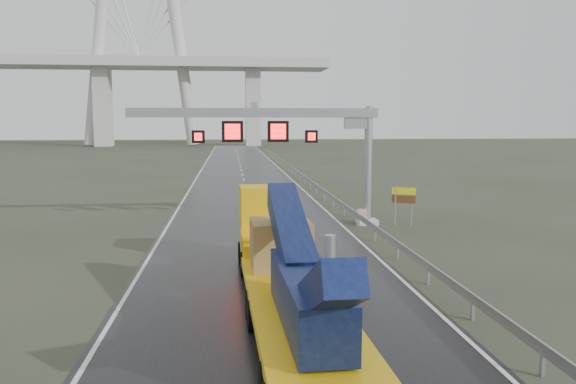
{
  "coord_description": "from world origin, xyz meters",
  "views": [
    {
      "loc": [
        -1.47,
        -15.42,
        6.2
      ],
      "look_at": [
        1.04,
        8.79,
        3.2
      ],
      "focal_mm": 35.0,
      "sensor_mm": 36.0,
      "label": 1
    }
  ],
  "objects": [
    {
      "name": "ground",
      "position": [
        0.0,
        0.0,
        0.0
      ],
      "size": [
        400.0,
        400.0,
        0.0
      ],
      "primitive_type": "plane",
      "color": "#303726",
      "rests_on": "ground"
    },
    {
      "name": "road",
      "position": [
        0.0,
        40.0,
        0.01
      ],
      "size": [
        11.0,
        200.0,
        0.02
      ],
      "primitive_type": "cube",
      "color": "black",
      "rests_on": "ground"
    },
    {
      "name": "guardrail",
      "position": [
        6.1,
        30.0,
        0.7
      ],
      "size": [
        0.2,
        140.0,
        1.4
      ],
      "primitive_type": null,
      "color": "gray",
      "rests_on": "ground"
    },
    {
      "name": "sign_gantry",
      "position": [
        2.1,
        17.99,
        5.61
      ],
      "size": [
        14.9,
        1.2,
        7.42
      ],
      "color": "silver",
      "rests_on": "ground"
    },
    {
      "name": "heavy_haul_truck",
      "position": [
        0.29,
        2.68,
        1.61
      ],
      "size": [
        3.07,
        17.79,
        4.16
      ],
      "rotation": [
        0.0,
        0.0,
        0.03
      ],
      "color": "#C9A70B",
      "rests_on": "ground"
    },
    {
      "name": "exit_sign_pair",
      "position": [
        8.86,
        16.97,
        1.69
      ],
      "size": [
        1.31,
        0.62,
        2.41
      ],
      "rotation": [
        0.0,
        0.0,
        -0.41
      ],
      "color": "gray",
      "rests_on": "ground"
    },
    {
      "name": "striped_barrier",
      "position": [
        6.5,
        17.73,
        0.49
      ],
      "size": [
        0.61,
        0.37,
        0.98
      ],
      "primitive_type": "cube",
      "rotation": [
        0.0,
        0.0,
        0.09
      ],
      "color": "red",
      "rests_on": "ground"
    }
  ]
}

